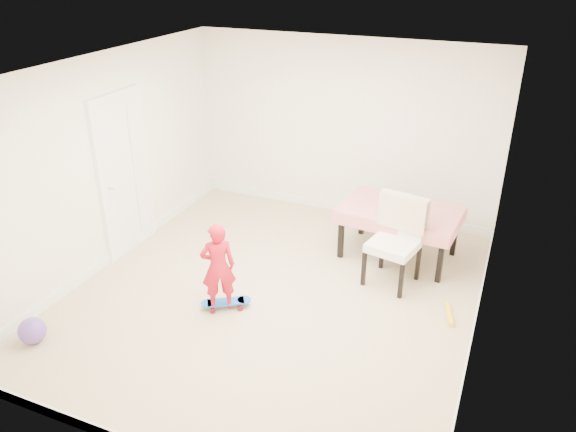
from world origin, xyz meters
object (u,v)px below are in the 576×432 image
at_px(child, 218,270).
at_px(balloon, 32,331).
at_px(dining_table, 398,232).
at_px(dining_chair, 393,243).
at_px(skateboard, 226,304).

xyz_separation_m(child, balloon, (-1.49, -1.26, -0.38)).
distance_m(dining_table, balloon, 4.43).
height_order(dining_table, dining_chair, dining_chair).
bearing_deg(dining_table, dining_chair, -78.58).
bearing_deg(child, dining_chair, -177.61).
bearing_deg(child, balloon, 3.69).
xyz_separation_m(skateboard, balloon, (-1.53, -1.31, 0.10)).
distance_m(dining_chair, child, 2.07).
bearing_deg(dining_chair, balloon, -128.50).
bearing_deg(dining_table, child, -123.01).
xyz_separation_m(dining_table, skateboard, (-1.50, -1.91, -0.30)).
bearing_deg(balloon, child, 40.13).
bearing_deg(dining_chair, skateboard, -129.58).
relative_size(dining_chair, child, 1.04).
bearing_deg(child, skateboard, -163.93).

